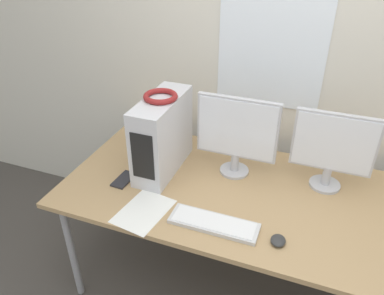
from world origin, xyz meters
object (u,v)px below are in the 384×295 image
Objects in this scene: keyboard at (214,223)px; pc_tower at (162,135)px; headphones at (161,96)px; cell_phone at (124,179)px; monitor_right_near at (333,148)px; mouse at (278,241)px; monitor_main at (237,133)px.

pc_tower is at bearing 139.91° from keyboard.
cell_phone is at bearing -128.67° from headphones.
headphones is 0.43× the size of keyboard.
headphones is at bearing -170.46° from monitor_right_near.
cell_phone is (-0.15, -0.19, -0.44)m from headphones.
keyboard is at bearing -40.09° from pc_tower.
keyboard is at bearing 178.85° from mouse.
keyboard is at bearing -86.72° from monitor_main.
headphones is 2.26× the size of mouse.
cell_phone is (-0.15, -0.19, -0.21)m from pc_tower.
pc_tower is 0.33m from cell_phone.
pc_tower is at bearing -170.40° from monitor_right_near.
headphones is 0.92m from monitor_right_near.
keyboard is at bearing -40.16° from headphones.
monitor_main is at bearing -174.63° from monitor_right_near.
monitor_main is at bearing 93.28° from keyboard.
headphones is at bearing 90.00° from pc_tower.
keyboard is (0.42, -0.35, -0.44)m from headphones.
pc_tower and monitor_right_near have the same top height.
headphones is 0.70m from keyboard.
monitor_main is (0.39, 0.10, -0.19)m from headphones.
pc_tower reaches higher than mouse.
monitor_main is 5.71× the size of mouse.
monitor_main reaches higher than mouse.
pc_tower is 5.95× the size of mouse.
keyboard is (0.42, -0.35, -0.21)m from pc_tower.
cell_phone is at bearing -161.79° from monitor_right_near.
headphones is 0.40× the size of monitor_main.
pc_tower reaches higher than keyboard.
cell_phone is (-1.04, -0.34, -0.23)m from monitor_right_near.
pc_tower is 0.59m from keyboard.
monitor_main reaches higher than cell_phone.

